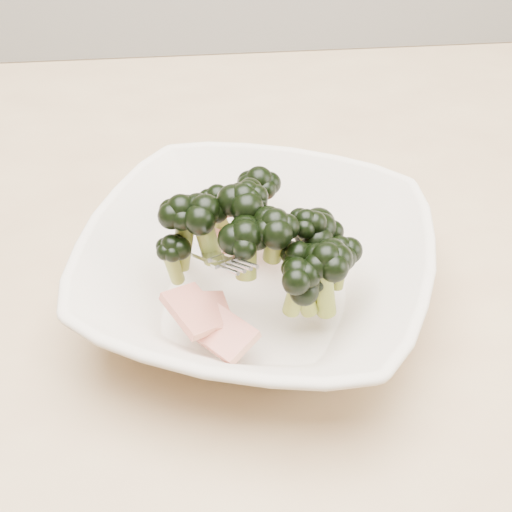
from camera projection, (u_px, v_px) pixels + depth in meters
name	position (u px, v px, depth m)	size (l,w,h in m)	color
dining_table	(198.00, 327.00, 0.71)	(1.20, 0.80, 0.75)	tan
broccoli_dish	(257.00, 266.00, 0.57)	(0.35, 0.35, 0.12)	beige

